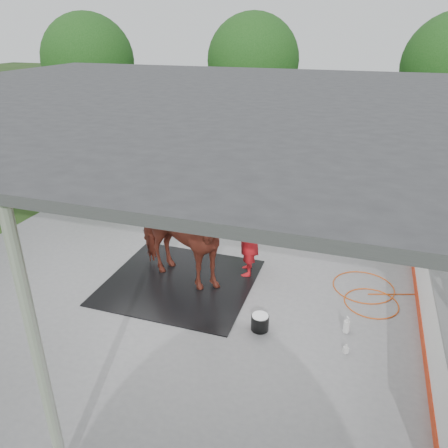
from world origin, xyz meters
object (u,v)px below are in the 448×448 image
(horse, at_px, (178,237))
(dasher_board, at_px, (428,299))
(handler, at_px, (248,234))
(wash_bucket, at_px, (260,322))

(horse, bearing_deg, dasher_board, -70.50)
(dasher_board, height_order, handler, handler)
(handler, bearing_deg, horse, -72.22)
(dasher_board, xyz_separation_m, horse, (-4.97, -0.12, 0.56))
(dasher_board, height_order, horse, horse)
(dasher_board, relative_size, wash_bucket, 23.99)
(horse, distance_m, wash_bucket, 2.50)
(horse, xyz_separation_m, handler, (1.30, 0.85, -0.11))
(dasher_board, bearing_deg, wash_bucket, -158.28)
(dasher_board, bearing_deg, horse, -178.64)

